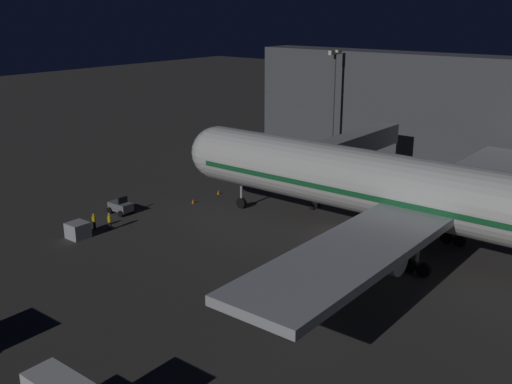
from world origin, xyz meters
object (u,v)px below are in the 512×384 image
airliner_at_gate (442,198)px  apron_floodlight_mast (333,97)px  traffic_cone_nose_starboard (193,201)px  baggage_tug_spare (121,207)px  ground_crew_near_nose_gear (110,221)px  traffic_cone_nose_port (218,192)px  jet_bridge (344,148)px  ground_crew_walking_aft (94,221)px  baggage_container_near_belt (78,230)px

airliner_at_gate → apron_floodlight_mast: (-25.50, -26.87, 3.54)m
traffic_cone_nose_starboard → baggage_tug_spare: bearing=-26.5°
ground_crew_near_nose_gear → traffic_cone_nose_starboard: (-11.54, 0.56, -0.74)m
ground_crew_near_nose_gear → traffic_cone_nose_port: 15.97m
baggage_tug_spare → traffic_cone_nose_port: baggage_tug_spare is taller
jet_bridge → ground_crew_walking_aft: 29.72m
airliner_at_gate → apron_floodlight_mast: bearing=-133.5°
ground_crew_near_nose_gear → baggage_tug_spare: bearing=-141.6°
baggage_tug_spare → ground_crew_near_nose_gear: 5.14m
traffic_cone_nose_port → jet_bridge: bearing=126.3°
baggage_tug_spare → traffic_cone_nose_starboard: size_ratio=4.90×
baggage_container_near_belt → traffic_cone_nose_starboard: bearing=175.1°
jet_bridge → ground_crew_walking_aft: (25.71, -14.04, -4.98)m
traffic_cone_nose_port → ground_crew_near_nose_gear: bearing=-2.0°
baggage_container_near_belt → ground_crew_walking_aft: (-2.47, -0.67, 0.15)m
baggage_tug_spare → baggage_container_near_belt: 7.79m
airliner_at_gate → jet_bridge: size_ratio=2.95×
airliner_at_gate → baggage_tug_spare: airliner_at_gate is taller
baggage_container_near_belt → traffic_cone_nose_starboard: (-14.91, 1.28, -0.52)m
ground_crew_near_nose_gear → traffic_cone_nose_port: ground_crew_near_nose_gear is taller
jet_bridge → baggage_tug_spare: 26.64m
traffic_cone_nose_port → traffic_cone_nose_starboard: size_ratio=1.00×
baggage_tug_spare → ground_crew_near_nose_gear: bearing=38.4°
baggage_tug_spare → ground_crew_near_nose_gear: (4.03, 3.19, 0.24)m
baggage_container_near_belt → traffic_cone_nose_starboard: 14.97m
apron_floodlight_mast → ground_crew_near_nose_gear: 40.19m
jet_bridge → ground_crew_walking_aft: size_ratio=11.92×
jet_bridge → baggage_container_near_belt: bearing=-25.4°
airliner_at_gate → jet_bridge: 19.82m
baggage_tug_spare → apron_floodlight_mast: bearing=171.3°
airliner_at_gate → apron_floodlight_mast: size_ratio=3.77×
airliner_at_gate → ground_crew_near_nose_gear: size_ratio=32.59×
baggage_container_near_belt → ground_crew_walking_aft: ground_crew_walking_aft is taller
jet_bridge → traffic_cone_nose_port: (8.87, -12.09, -5.65)m
airliner_at_gate → jet_bridge: bearing=-124.0°
ground_crew_near_nose_gear → ground_crew_walking_aft: bearing=-57.2°
ground_crew_walking_aft → airliner_at_gate: bearing=115.7°
apron_floodlight_mast → ground_crew_walking_aft: size_ratio=9.32×
ground_crew_walking_aft → jet_bridge: bearing=151.4°
jet_bridge → apron_floodlight_mast: bearing=-144.1°
jet_bridge → baggage_container_near_belt: size_ratio=10.86×
baggage_container_near_belt → traffic_cone_nose_port: size_ratio=3.42×
traffic_cone_nose_starboard → ground_crew_near_nose_gear: bearing=-2.8°
jet_bridge → apron_floodlight_mast: size_ratio=1.28×
airliner_at_gate → traffic_cone_nose_starboard: bearing=-85.6°
airliner_at_gate → traffic_cone_nose_port: (-2.20, -28.53, -5.58)m
baggage_tug_spare → ground_crew_near_nose_gear: size_ratio=1.46×
airliner_at_gate → baggage_tug_spare: size_ratio=22.35×
baggage_container_near_belt → baggage_tug_spare: bearing=-161.4°
baggage_tug_spare → baggage_container_near_belt: (7.39, 2.48, 0.01)m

